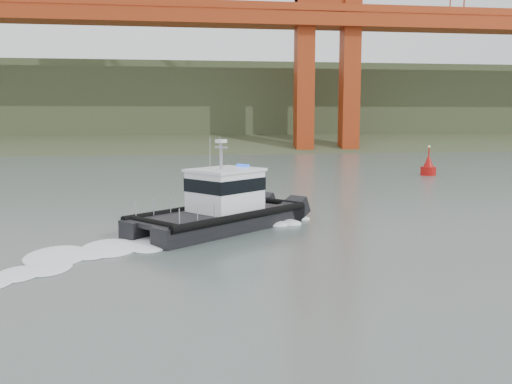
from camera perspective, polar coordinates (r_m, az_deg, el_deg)
ground at (r=22.46m, az=3.42°, el=-8.67°), size 400.00×400.00×0.00m
headlands at (r=146.66m, az=-6.72°, el=7.92°), size 500.00×105.36×27.12m
patrol_boat at (r=31.85m, az=-3.51°, el=-1.41°), size 10.67×9.76×5.17m
nav_buoy at (r=63.10m, az=16.85°, el=2.42°), size 1.61×1.61×3.36m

